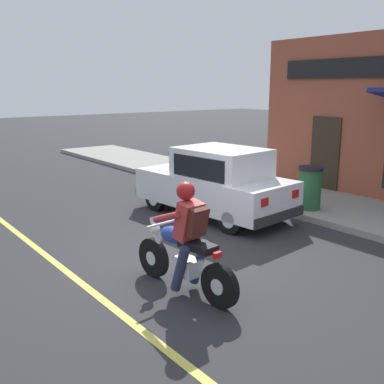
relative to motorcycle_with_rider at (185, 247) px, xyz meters
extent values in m
plane|color=#2B2B2D|center=(0.73, 0.76, -0.68)|extent=(80.00, 80.00, 0.00)
cube|color=gray|center=(5.46, 3.76, -0.61)|extent=(2.60, 22.00, 0.14)
cube|color=#D1C64C|center=(-1.07, 3.76, -0.67)|extent=(0.12, 19.80, 0.01)
cube|color=#2D2319|center=(6.74, 2.55, 0.37)|extent=(0.04, 0.90, 2.10)
cylinder|color=black|center=(-0.07, 0.72, -0.37)|extent=(0.16, 0.63, 0.62)
cylinder|color=silver|center=(-0.07, 0.72, -0.37)|extent=(0.14, 0.23, 0.22)
cylinder|color=black|center=(0.06, -0.68, -0.37)|extent=(0.16, 0.63, 0.62)
cylinder|color=silver|center=(0.06, -0.68, -0.37)|extent=(0.14, 0.23, 0.22)
cube|color=silver|center=(0.00, -0.03, -0.29)|extent=(0.31, 0.42, 0.24)
ellipsoid|color=#1E3899|center=(-0.02, 0.22, 0.12)|extent=(0.35, 0.54, 0.24)
cube|color=black|center=(0.02, -0.26, 0.08)|extent=(0.31, 0.58, 0.10)
cylinder|color=silver|center=(-0.06, 0.62, -0.05)|extent=(0.10, 0.33, 0.68)
cylinder|color=silver|center=(-0.05, 0.50, 0.23)|extent=(0.56, 0.09, 0.04)
sphere|color=silver|center=(-0.06, 0.67, 0.11)|extent=(0.16, 0.16, 0.16)
cylinder|color=silver|center=(0.20, -0.41, -0.39)|extent=(0.13, 0.55, 0.08)
cube|color=red|center=(0.05, -0.63, 0.05)|extent=(0.12, 0.07, 0.08)
cylinder|color=#282D4C|center=(-0.17, -0.11, -0.25)|extent=(0.17, 0.36, 0.71)
cylinder|color=#282D4C|center=(0.19, -0.08, -0.25)|extent=(0.17, 0.36, 0.71)
cube|color=#B23333|center=(0.01, -0.08, 0.40)|extent=(0.37, 0.36, 0.57)
cylinder|color=#B23333|center=(-0.22, 0.14, 0.44)|extent=(0.14, 0.53, 0.26)
cylinder|color=#B23333|center=(0.18, 0.18, 0.44)|extent=(0.14, 0.53, 0.26)
sphere|color=#A51919|center=(0.00, -0.02, 0.81)|extent=(0.26, 0.26, 0.26)
cube|color=#4C1E19|center=(0.02, -0.24, 0.42)|extent=(0.30, 0.26, 0.42)
cylinder|color=black|center=(2.10, 3.91, -0.38)|extent=(0.23, 0.61, 0.60)
cylinder|color=silver|center=(2.10, 3.91, -0.38)|extent=(0.23, 0.35, 0.33)
cylinder|color=black|center=(3.53, 4.03, -0.38)|extent=(0.23, 0.61, 0.60)
cylinder|color=silver|center=(3.53, 4.03, -0.38)|extent=(0.23, 0.35, 0.33)
cylinder|color=black|center=(2.30, 1.52, -0.38)|extent=(0.23, 0.61, 0.60)
cylinder|color=silver|center=(2.30, 1.52, -0.38)|extent=(0.23, 0.35, 0.33)
cylinder|color=black|center=(3.74, 1.64, -0.38)|extent=(0.23, 0.61, 0.60)
cylinder|color=silver|center=(3.74, 1.64, -0.38)|extent=(0.23, 0.35, 0.33)
cube|color=silver|center=(2.92, 2.78, -0.08)|extent=(1.95, 3.83, 0.70)
cube|color=silver|center=(2.94, 2.53, 0.56)|extent=(1.60, 2.02, 0.66)
cube|color=black|center=(2.87, 3.39, 0.51)|extent=(1.35, 0.46, 0.51)
cube|color=black|center=(2.22, 2.46, 0.54)|extent=(0.16, 1.52, 0.46)
cube|color=black|center=(3.66, 2.59, 0.54)|extent=(0.16, 1.52, 0.46)
cube|color=silver|center=(2.25, 4.58, 0.04)|extent=(0.24, 0.06, 0.14)
cube|color=red|center=(2.57, 0.88, 0.06)|extent=(0.20, 0.06, 0.16)
cube|color=silver|center=(3.27, 4.67, 0.04)|extent=(0.24, 0.06, 0.14)
cube|color=red|center=(3.59, 0.97, 0.06)|extent=(0.20, 0.06, 0.16)
cube|color=#28282B|center=(2.76, 4.60, -0.33)|extent=(1.61, 0.26, 0.20)
cube|color=#28282B|center=(3.08, 0.95, -0.33)|extent=(1.61, 0.26, 0.20)
cylinder|color=#23512D|center=(4.69, 1.45, -0.09)|extent=(0.52, 0.52, 0.90)
cylinder|color=black|center=(4.69, 1.45, 0.40)|extent=(0.56, 0.56, 0.08)
camera|label=1|loc=(-3.62, -4.77, 2.20)|focal=42.00mm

